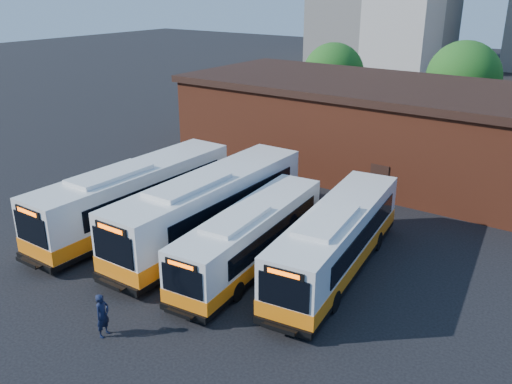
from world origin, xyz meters
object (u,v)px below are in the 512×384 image
Objects in this scene: bus_mideast at (251,239)px; bus_east at (336,243)px; bus_west at (136,198)px; transit_worker at (103,315)px; bus_midwest at (210,210)px.

bus_east is (3.61, 1.89, 0.11)m from bus_mideast.
bus_mideast is at bearing -0.12° from bus_west.
bus_mideast is (8.04, -0.00, -0.27)m from bus_west.
bus_mideast is at bearing -160.14° from bus_east.
bus_west is 1.09× the size of bus_east.
bus_east is at bearing 21.84° from bus_mideast.
bus_east reaches higher than transit_worker.
bus_west is at bearing -178.52° from bus_east.
transit_worker is (6.69, -7.95, -0.77)m from bus_west.
bus_midwest reaches higher than bus_east.
bus_west is at bearing 174.25° from bus_mideast.
transit_worker is (2.10, -9.02, -0.81)m from bus_midwest.
bus_west is 7.47× the size of transit_worker.
bus_mideast is (3.45, -1.08, -0.32)m from bus_midwest.
bus_west is 8.04m from bus_mideast.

